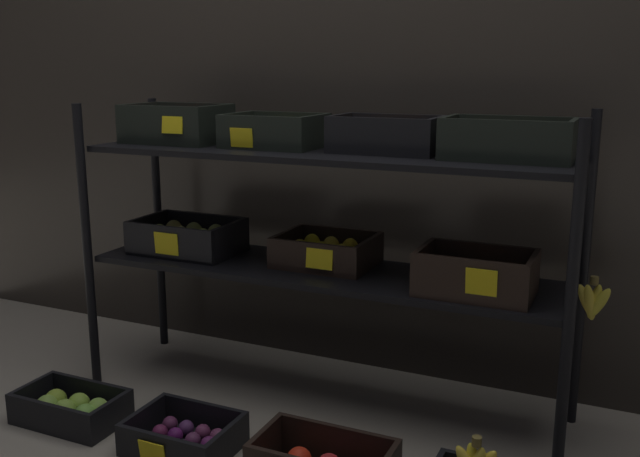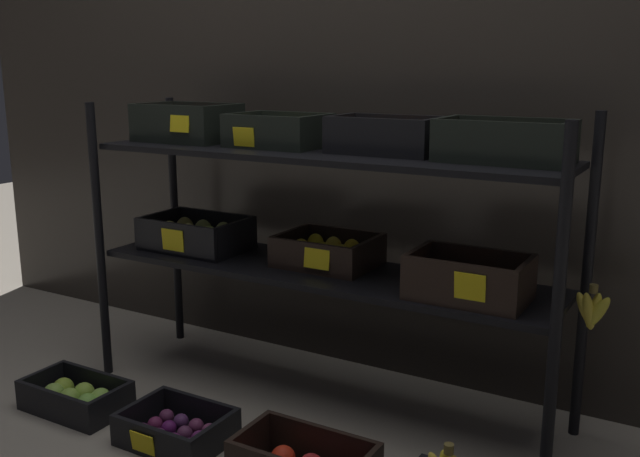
# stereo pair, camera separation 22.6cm
# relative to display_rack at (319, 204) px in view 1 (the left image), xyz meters

# --- Properties ---
(ground_plane) EXTENTS (10.00, 10.00, 0.00)m
(ground_plane) POSITION_rel_display_rack_xyz_m (0.01, -0.01, -0.69)
(ground_plane) COLOR gray
(storefront_wall) EXTENTS (4.01, 0.12, 2.19)m
(storefront_wall) POSITION_rel_display_rack_xyz_m (0.01, 0.39, 0.40)
(storefront_wall) COLOR #2D2823
(storefront_wall) RESTS_ON ground_plane
(display_rack) EXTENTS (1.73, 0.44, 1.01)m
(display_rack) POSITION_rel_display_rack_xyz_m (0.00, 0.00, 0.00)
(display_rack) COLOR black
(display_rack) RESTS_ON ground_plane
(crate_ground_apple_green) EXTENTS (0.35, 0.20, 0.10)m
(crate_ground_apple_green) POSITION_rel_display_rack_xyz_m (-0.67, -0.48, -0.65)
(crate_ground_apple_green) COLOR black
(crate_ground_apple_green) RESTS_ON ground_plane
(crate_ground_plum) EXTENTS (0.32, 0.25, 0.10)m
(crate_ground_plum) POSITION_rel_display_rack_xyz_m (-0.23, -0.48, -0.65)
(crate_ground_plum) COLOR black
(crate_ground_plum) RESTS_ON ground_plane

